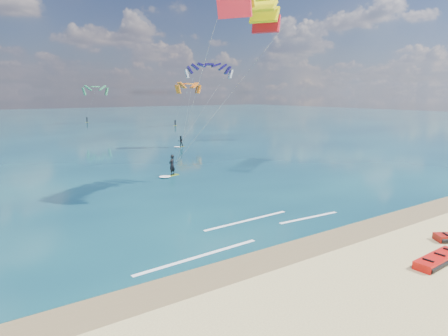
{
  "coord_description": "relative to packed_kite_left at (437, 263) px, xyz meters",
  "views": [
    {
      "loc": [
        -13.35,
        -10.89,
        7.97
      ],
      "look_at": [
        -0.34,
        8.0,
        3.62
      ],
      "focal_mm": 32.0,
      "sensor_mm": 36.0,
      "label": 1
    }
  ],
  "objects": [
    {
      "name": "ground",
      "position": [
        -5.06,
        42.02,
        0.0
      ],
      "size": [
        320.0,
        320.0,
        0.0
      ],
      "primitive_type": "plane",
      "color": "tan",
      "rests_on": "ground"
    },
    {
      "name": "wet_sand_strip",
      "position": [
        -5.06,
        5.02,
        0.0
      ],
      "size": [
        320.0,
        2.4,
        0.01
      ],
      "primitive_type": "cube",
      "color": "brown",
      "rests_on": "ground"
    },
    {
      "name": "sea",
      "position": [
        -5.06,
        106.02,
        0.02
      ],
      "size": [
        320.0,
        200.0,
        0.04
      ],
      "primitive_type": "cube",
      "color": "#0B2C3E",
      "rests_on": "ground"
    },
    {
      "name": "packed_kite_left",
      "position": [
        0.0,
        0.0,
        0.0
      ],
      "size": [
        3.45,
        1.39,
        0.45
      ],
      "primitive_type": null,
      "rotation": [
        0.0,
        0.0,
        0.05
      ],
      "color": "red",
      "rests_on": "ground"
    },
    {
      "name": "kitesurfer_main",
      "position": [
        0.46,
        20.69,
        8.82
      ],
      "size": [
        10.28,
        12.21,
        17.2
      ],
      "rotation": [
        0.0,
        0.0,
        0.35
      ],
      "color": "#A7DE1A",
      "rests_on": "sea"
    },
    {
      "name": "kitesurfer_far",
      "position": [
        11.3,
        41.45,
        7.03
      ],
      "size": [
        8.97,
        5.69,
        13.24
      ],
      "rotation": [
        0.0,
        0.0,
        0.41
      ],
      "color": "yellow",
      "rests_on": "sea"
    },
    {
      "name": "shoreline_foam",
      "position": [
        -4.72,
        8.45,
        0.04
      ],
      "size": [
        14.98,
        3.65,
        0.01
      ],
      "color": "white",
      "rests_on": "ground"
    },
    {
      "name": "distant_kites",
      "position": [
        -3.19,
        91.6,
        5.47
      ],
      "size": [
        74.64,
        30.44,
        12.8
      ],
      "color": "#24639D",
      "rests_on": "ground"
    }
  ]
}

